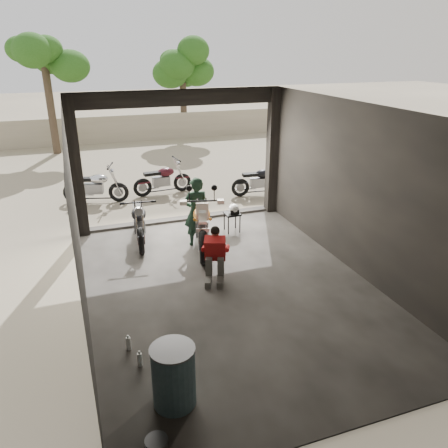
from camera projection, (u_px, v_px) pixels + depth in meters
ground at (230, 287)px, 8.01m from camera, size 80.00×80.00×0.00m
garage at (220, 212)px, 8.00m from camera, size 7.00×7.13×3.20m
boundary_wall at (125, 128)px, 20.00m from camera, size 18.00×0.30×1.20m
tree_left at (42, 49)px, 16.49m from camera, size 2.20×2.20×5.60m
tree_right at (182, 59)px, 19.74m from camera, size 2.20×2.20×5.00m
main_bike at (202, 220)px, 9.31m from camera, size 1.30×2.13×1.33m
left_bike at (139, 218)px, 9.67m from camera, size 0.87×1.73×1.12m
outside_bike_a at (95, 184)px, 12.15m from camera, size 1.71×1.07×1.07m
outside_bike_b at (162, 177)px, 12.85m from camera, size 1.60×0.79×1.05m
outside_bike_c at (260, 178)px, 12.77m from camera, size 1.56×0.77×1.02m
rider at (196, 212)px, 9.43m from camera, size 0.58×0.39×1.55m
mechanic at (215, 257)px, 8.03m from camera, size 0.74×0.84×1.01m
stool at (232, 216)px, 10.24m from camera, size 0.34×0.34×0.48m
helmet at (234, 209)px, 10.15m from camera, size 0.29×0.30×0.23m
oil_drum at (174, 377)px, 5.25m from camera, size 0.70×0.70×0.82m
sign_post at (338, 155)px, 10.67m from camera, size 0.80×0.08×2.40m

